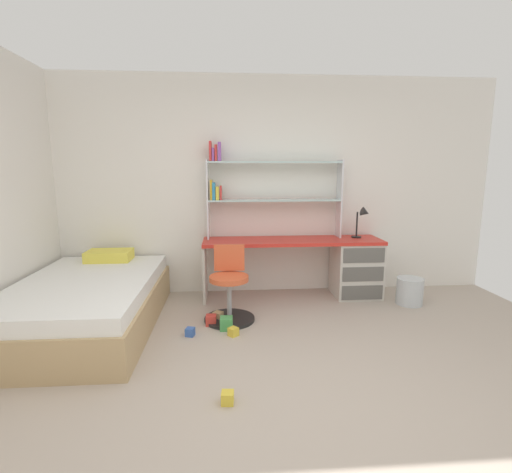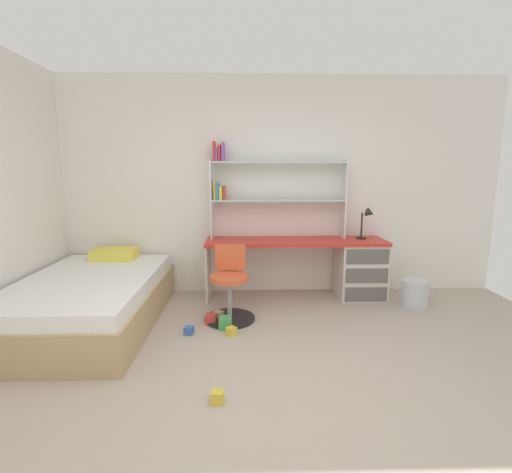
{
  "view_description": "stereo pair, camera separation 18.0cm",
  "coord_description": "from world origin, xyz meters",
  "px_view_note": "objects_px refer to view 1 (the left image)",
  "views": [
    {
      "loc": [
        -0.39,
        -2.18,
        1.55
      ],
      "look_at": [
        -0.11,
        1.48,
        0.89
      ],
      "focal_mm": 26.38,
      "sensor_mm": 36.0,
      "label": 1
    },
    {
      "loc": [
        -0.21,
        -2.19,
        1.55
      ],
      "look_at": [
        -0.11,
        1.48,
        0.89
      ],
      "focal_mm": 26.38,
      "sensor_mm": 36.0,
      "label": 2
    }
  ],
  "objects_px": {
    "bookshelf_hutch": "(261,184)",
    "toy_block_red_0": "(211,320)",
    "desk_lamp": "(363,217)",
    "toy_block_yellow_3": "(228,398)",
    "toy_block_green_1": "(226,323)",
    "toy_block_natural_2": "(218,316)",
    "waste_bin": "(410,291)",
    "toy_block_blue_4": "(190,332)",
    "toy_block_yellow_5": "(233,332)",
    "desk": "(338,264)",
    "swivel_chair": "(229,292)",
    "bed_platform": "(87,304)"
  },
  "relations": [
    {
      "from": "desk_lamp",
      "to": "toy_block_green_1",
      "type": "bearing_deg",
      "value": -150.56
    },
    {
      "from": "desk_lamp",
      "to": "swivel_chair",
      "type": "xyz_separation_m",
      "value": [
        -1.63,
        -0.69,
        -0.67
      ]
    },
    {
      "from": "desk_lamp",
      "to": "toy_block_green_1",
      "type": "relative_size",
      "value": 3.16
    },
    {
      "from": "desk_lamp",
      "to": "toy_block_blue_4",
      "type": "distance_m",
      "value": 2.45
    },
    {
      "from": "toy_block_green_1",
      "to": "toy_block_natural_2",
      "type": "distance_m",
      "value": 0.26
    },
    {
      "from": "swivel_chair",
      "to": "toy_block_yellow_5",
      "type": "xyz_separation_m",
      "value": [
        0.03,
        -0.4,
        -0.26
      ]
    },
    {
      "from": "bed_platform",
      "to": "toy_block_natural_2",
      "type": "height_order",
      "value": "bed_platform"
    },
    {
      "from": "bookshelf_hutch",
      "to": "toy_block_blue_4",
      "type": "xyz_separation_m",
      "value": [
        -0.77,
        -1.17,
        -1.33
      ]
    },
    {
      "from": "bookshelf_hutch",
      "to": "toy_block_yellow_5",
      "type": "bearing_deg",
      "value": -106.88
    },
    {
      "from": "toy_block_natural_2",
      "to": "waste_bin",
      "type": "bearing_deg",
      "value": 8.01
    },
    {
      "from": "toy_block_blue_4",
      "to": "toy_block_yellow_5",
      "type": "relative_size",
      "value": 0.96
    },
    {
      "from": "toy_block_green_1",
      "to": "toy_block_yellow_5",
      "type": "bearing_deg",
      "value": -66.67
    },
    {
      "from": "desk",
      "to": "toy_block_yellow_3",
      "type": "distance_m",
      "value": 2.52
    },
    {
      "from": "toy_block_yellow_5",
      "to": "toy_block_red_0",
      "type": "bearing_deg",
      "value": 129.33
    },
    {
      "from": "swivel_chair",
      "to": "waste_bin",
      "type": "xyz_separation_m",
      "value": [
        2.08,
        0.3,
        -0.14
      ]
    },
    {
      "from": "bookshelf_hutch",
      "to": "desk_lamp",
      "type": "distance_m",
      "value": 1.3
    },
    {
      "from": "toy_block_green_1",
      "to": "desk_lamp",
      "type": "bearing_deg",
      "value": 29.44
    },
    {
      "from": "toy_block_red_0",
      "to": "desk",
      "type": "bearing_deg",
      "value": 27.41
    },
    {
      "from": "swivel_chair",
      "to": "waste_bin",
      "type": "distance_m",
      "value": 2.11
    },
    {
      "from": "bookshelf_hutch",
      "to": "toy_block_red_0",
      "type": "relative_size",
      "value": 15.95
    },
    {
      "from": "toy_block_natural_2",
      "to": "toy_block_yellow_3",
      "type": "bearing_deg",
      "value": -86.03
    },
    {
      "from": "desk",
      "to": "bookshelf_hutch",
      "type": "bearing_deg",
      "value": 171.27
    },
    {
      "from": "desk_lamp",
      "to": "toy_block_natural_2",
      "type": "xyz_separation_m",
      "value": [
        -1.75,
        -0.7,
        -0.92
      ]
    },
    {
      "from": "bookshelf_hutch",
      "to": "toy_block_yellow_5",
      "type": "xyz_separation_m",
      "value": [
        -0.36,
        -1.2,
        -1.33
      ]
    },
    {
      "from": "desk_lamp",
      "to": "bed_platform",
      "type": "bearing_deg",
      "value": -165.41
    },
    {
      "from": "bookshelf_hutch",
      "to": "swivel_chair",
      "type": "relative_size",
      "value": 2.12
    },
    {
      "from": "toy_block_natural_2",
      "to": "toy_block_yellow_3",
      "type": "relative_size",
      "value": 1.06
    },
    {
      "from": "toy_block_yellow_3",
      "to": "toy_block_blue_4",
      "type": "distance_m",
      "value": 1.12
    },
    {
      "from": "desk",
      "to": "toy_block_yellow_3",
      "type": "relative_size",
      "value": 25.87
    },
    {
      "from": "toy_block_blue_4",
      "to": "waste_bin",
      "type": "bearing_deg",
      "value": 15.24
    },
    {
      "from": "toy_block_blue_4",
      "to": "toy_block_yellow_5",
      "type": "xyz_separation_m",
      "value": [
        0.4,
        -0.03,
        0.0
      ]
    },
    {
      "from": "desk_lamp",
      "to": "swivel_chair",
      "type": "relative_size",
      "value": 0.5
    },
    {
      "from": "toy_block_natural_2",
      "to": "toy_block_blue_4",
      "type": "distance_m",
      "value": 0.44
    },
    {
      "from": "bookshelf_hutch",
      "to": "waste_bin",
      "type": "relative_size",
      "value": 5.25
    },
    {
      "from": "desk",
      "to": "toy_block_green_1",
      "type": "distance_m",
      "value": 1.68
    },
    {
      "from": "toy_block_red_0",
      "to": "toy_block_yellow_3",
      "type": "xyz_separation_m",
      "value": [
        0.16,
        -1.3,
        -0.01
      ]
    },
    {
      "from": "desk_lamp",
      "to": "toy_block_yellow_3",
      "type": "xyz_separation_m",
      "value": [
        -1.65,
        -2.12,
        -0.93
      ]
    },
    {
      "from": "desk",
      "to": "desk_lamp",
      "type": "height_order",
      "value": "desk_lamp"
    },
    {
      "from": "bed_platform",
      "to": "toy_block_blue_4",
      "type": "relative_size",
      "value": 26.89
    },
    {
      "from": "bed_platform",
      "to": "toy_block_green_1",
      "type": "distance_m",
      "value": 1.38
    },
    {
      "from": "waste_bin",
      "to": "toy_block_green_1",
      "type": "distance_m",
      "value": 2.19
    },
    {
      "from": "swivel_chair",
      "to": "toy_block_yellow_5",
      "type": "height_order",
      "value": "swivel_chair"
    },
    {
      "from": "desk",
      "to": "waste_bin",
      "type": "distance_m",
      "value": 0.86
    },
    {
      "from": "bed_platform",
      "to": "toy_block_red_0",
      "type": "xyz_separation_m",
      "value": [
        1.21,
        -0.04,
        -0.2
      ]
    },
    {
      "from": "bed_platform",
      "to": "bookshelf_hutch",
      "type": "bearing_deg",
      "value": 26.73
    },
    {
      "from": "toy_block_natural_2",
      "to": "desk_lamp",
      "type": "bearing_deg",
      "value": 21.76
    },
    {
      "from": "bookshelf_hutch",
      "to": "desk_lamp",
      "type": "xyz_separation_m",
      "value": [
        1.23,
        -0.11,
        -0.4
      ]
    },
    {
      "from": "toy_block_yellow_3",
      "to": "toy_block_yellow_5",
      "type": "bearing_deg",
      "value": 87.01
    },
    {
      "from": "waste_bin",
      "to": "toy_block_yellow_3",
      "type": "height_order",
      "value": "waste_bin"
    },
    {
      "from": "bed_platform",
      "to": "toy_block_yellow_5",
      "type": "height_order",
      "value": "bed_platform"
    }
  ]
}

